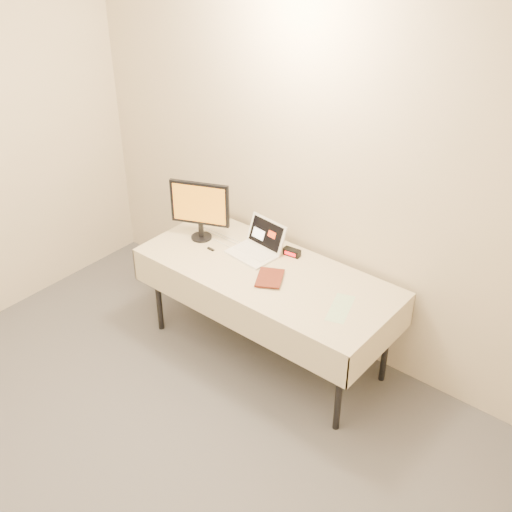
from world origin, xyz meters
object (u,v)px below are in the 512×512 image
Objects in this scene: table at (267,278)px; monitor at (200,206)px; book at (257,264)px; laptop at (258,246)px.

monitor reaches higher than table.
monitor is at bearing 176.87° from table.
book is (0.67, -0.15, -0.15)m from monitor.
laptop is (-0.20, 0.14, 0.12)m from table.
table is 4.07× the size of monitor.
table is at bearing -29.87° from laptop.
laptop is 0.80× the size of monitor.
book reaches higher than laptop.
book is at bearing -45.21° from laptop.
monitor reaches higher than laptop.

